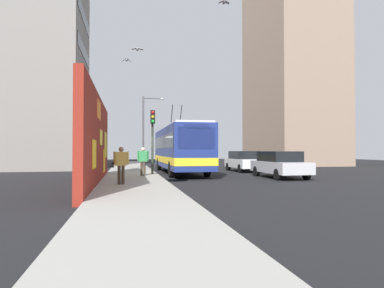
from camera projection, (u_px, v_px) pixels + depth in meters
name	position (u px, v px, depth m)	size (l,w,h in m)	color
ground_plane	(158.00, 176.00, 20.88)	(80.00, 80.00, 0.00)	black
sidewalk_slab	(132.00, 175.00, 20.56)	(48.00, 3.20, 0.15)	#9E9B93
graffiti_wall	(97.00, 141.00, 15.74)	(12.77, 0.32, 4.18)	maroon
building_far_left	(45.00, 71.00, 29.75)	(9.70, 6.70, 17.67)	gray
building_far_right	(291.00, 71.00, 38.41)	(11.69, 7.84, 21.89)	gray
city_bus	(180.00, 148.00, 23.57)	(11.64, 2.49, 5.09)	navy
parked_car_silver	(280.00, 164.00, 19.53)	(4.49, 1.94, 1.58)	#B7B7BC
parked_car_white	(244.00, 161.00, 25.43)	(4.34, 1.85, 1.58)	white
pedestrian_at_curb	(143.00, 159.00, 19.33)	(0.22, 0.67, 1.67)	#3F3326
pedestrian_near_wall	(121.00, 162.00, 14.36)	(0.22, 0.74, 1.64)	#3F3326
traffic_light	(153.00, 131.00, 20.50)	(0.49, 0.28, 4.01)	#2D382D
street_lamp	(146.00, 126.00, 29.82)	(0.44, 1.95, 6.40)	#4C4C51
flying_pigeons	(161.00, 38.00, 17.11)	(4.01, 5.30, 2.66)	gray
curbside_puddle	(174.00, 180.00, 17.85)	(1.55, 1.55, 0.00)	black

